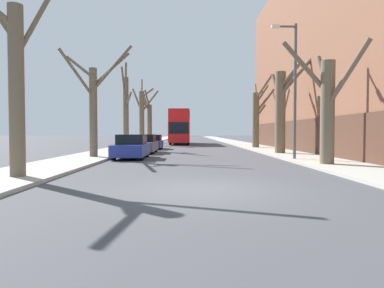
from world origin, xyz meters
name	(u,v)px	position (x,y,z in m)	size (l,w,h in m)	color
ground_plane	(204,190)	(0.00, 0.00, 0.00)	(300.00, 300.00, 0.00)	#424247
sidewalk_left	(153,141)	(-6.50, 50.00, 0.06)	(3.17, 120.00, 0.12)	#A39E93
sidewalk_right	(228,141)	(6.50, 50.00, 0.06)	(3.17, 120.00, 0.12)	#A39E93
building_facade_right	(353,56)	(13.07, 18.81, 7.81)	(10.08, 30.48, 15.65)	brown
street_tree_left_0	(16,80)	(-6.08, 2.01, 3.29)	(3.16, 2.46, 7.43)	brown
street_tree_left_1	(94,104)	(-6.04, 11.12, 3.23)	(4.14, 2.98, 6.64)	brown
street_tree_left_2	(126,109)	(-5.90, 20.75, 3.58)	(1.24, 3.67, 7.34)	brown
street_tree_left_3	(142,114)	(-5.88, 31.21, 3.76)	(3.22, 2.47, 8.11)	brown
street_tree_left_4	(149,119)	(-6.10, 39.87, 3.44)	(2.02, 3.87, 7.49)	brown
street_tree_right_0	(327,106)	(5.92, 6.34, 2.76)	(2.91, 3.25, 5.95)	brown
street_tree_right_1	(282,107)	(6.11, 14.61, 3.35)	(2.69, 3.37, 6.84)	brown
street_tree_right_2	(257,115)	(6.18, 23.49, 3.25)	(2.07, 5.23, 6.63)	brown
double_decker_bus	(180,126)	(-1.53, 35.93, 2.45)	(2.55, 11.40, 4.32)	red
parked_car_0	(131,147)	(-3.83, 11.09, 0.68)	(1.79, 4.01, 1.44)	navy
parked_car_1	(144,144)	(-3.83, 16.61, 0.67)	(1.85, 4.53, 1.40)	#4C5156
parked_car_2	(152,142)	(-3.83, 22.47, 0.64)	(1.87, 4.05, 1.34)	navy
lamp_post	(293,84)	(5.28, 9.35, 4.18)	(1.40, 0.20, 7.44)	#4C4F54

